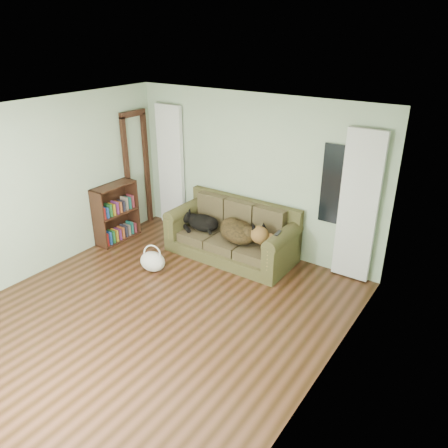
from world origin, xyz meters
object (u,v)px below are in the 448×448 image
Objects in this scene: dog_black_lab at (201,222)px; bookshelf at (116,214)px; sofa at (231,231)px; tote_bag at (153,261)px; dog_shepherd at (241,233)px.

bookshelf is at bearing -149.40° from dog_black_lab.
sofa is 2.11m from bookshelf.
sofa is at bearing 55.64° from tote_bag.
bookshelf is (-2.23, -0.58, 0.01)m from dog_shepherd.
dog_shepherd is 1.46m from tote_bag.
sofa is 2.03× the size of bookshelf.
dog_shepherd is at bearing 6.85° from dog_black_lab.
tote_bag is at bearing -90.46° from dog_black_lab.
sofa is at bearing 22.78° from bookshelf.
bookshelf reaches higher than sofa.
dog_shepherd reaches higher than tote_bag.
dog_shepherd is (0.22, -0.04, 0.04)m from sofa.
sofa is 3.52× the size of dog_black_lab.
sofa reaches higher than dog_black_lab.
dog_black_lab is 1.12m from tote_bag.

